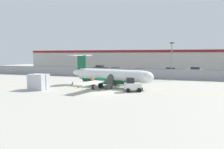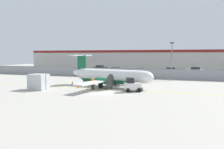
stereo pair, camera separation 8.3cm
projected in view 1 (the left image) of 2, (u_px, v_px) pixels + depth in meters
name	position (u px, v px, depth m)	size (l,w,h in m)	color
ground_plane	(111.00, 90.00, 30.93)	(140.00, 140.00, 0.01)	#ADA89E
perimeter_fence	(135.00, 73.00, 45.99)	(98.00, 0.10, 2.10)	gray
parking_lot_strip	(144.00, 73.00, 56.98)	(98.00, 17.00, 0.12)	#38383A
background_building	(153.00, 60.00, 74.21)	(91.00, 8.10, 6.50)	beige
commuter_airplane	(111.00, 76.00, 33.61)	(14.32, 15.97, 4.92)	white
baggage_tug	(132.00, 85.00, 29.14)	(2.58, 2.09, 1.88)	silver
ground_crew_worker	(93.00, 83.00, 31.01)	(0.48, 0.48, 1.70)	#191E4C
cargo_container	(39.00, 82.00, 30.99)	(2.44, 2.04, 2.20)	#B7BCC1
traffic_cone_near_left	(94.00, 84.00, 34.39)	(0.36, 0.36, 0.64)	orange
traffic_cone_near_right	(72.00, 83.00, 36.07)	(0.36, 0.36, 0.64)	orange
traffic_cone_far_left	(83.00, 81.00, 37.91)	(0.36, 0.36, 0.64)	orange
traffic_cone_far_right	(79.00, 86.00, 32.84)	(0.36, 0.36, 0.64)	orange
parked_car_0	(100.00, 68.00, 67.32)	(4.39, 2.44, 1.58)	black
parked_car_1	(116.00, 70.00, 56.53)	(4.22, 2.04, 1.58)	gray
parked_car_2	(140.00, 71.00, 53.67)	(4.39, 2.43, 1.58)	#B28C19
parked_car_3	(170.00, 70.00, 56.27)	(4.22, 2.03, 1.58)	gray
parked_car_4	(195.00, 70.00, 57.62)	(4.30, 2.21, 1.58)	silver
apron_light_pole	(172.00, 58.00, 41.19)	(0.70, 0.30, 7.27)	slate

